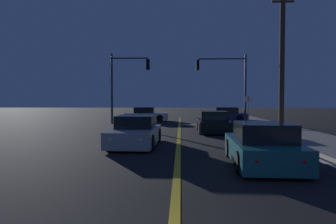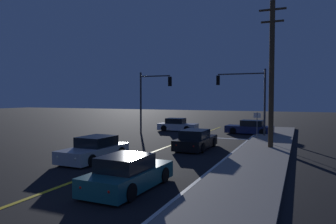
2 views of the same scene
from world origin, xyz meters
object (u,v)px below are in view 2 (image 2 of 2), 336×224
at_px(car_side_waiting_teal, 128,174).
at_px(car_lead_oncoming_black, 196,140).
at_px(car_mid_block_navy, 250,128).
at_px(utility_pole_right, 272,73).
at_px(traffic_signal_near_right, 247,91).
at_px(traffic_signal_far_left, 151,93).
at_px(car_parked_curb_white, 177,125).
at_px(car_following_oncoming_silver, 95,150).
at_px(street_sign_corner, 257,122).

bearing_deg(car_side_waiting_teal, car_lead_oncoming_black, 94.90).
distance_m(car_mid_block_navy, utility_pole_right, 10.31).
height_order(car_lead_oncoming_black, traffic_signal_near_right, traffic_signal_near_right).
xyz_separation_m(traffic_signal_near_right, traffic_signal_far_left, (-9.01, -1.40, -0.13)).
relative_size(car_parked_curb_white, utility_pole_right, 0.42).
bearing_deg(car_parked_curb_white, car_lead_oncoming_black, 25.52).
xyz_separation_m(car_parked_curb_white, car_following_oncoming_silver, (1.33, -16.52, 0.00)).
bearing_deg(street_sign_corner, car_side_waiting_teal, -100.32).
relative_size(car_side_waiting_teal, car_following_oncoming_silver, 0.98).
relative_size(car_following_oncoming_silver, traffic_signal_near_right, 0.74).
height_order(car_side_waiting_teal, traffic_signal_far_left, traffic_signal_far_left).
bearing_deg(traffic_signal_far_left, car_parked_curb_white, 66.45).
bearing_deg(car_side_waiting_teal, traffic_signal_far_left, 115.11).
bearing_deg(car_following_oncoming_silver, traffic_signal_near_right, -111.30).
bearing_deg(car_lead_oncoming_black, utility_pole_right, 20.98).
relative_size(car_lead_oncoming_black, utility_pole_right, 0.45).
bearing_deg(street_sign_corner, traffic_signal_far_left, 172.24).
height_order(car_mid_block_navy, utility_pole_right, utility_pole_right).
distance_m(car_following_oncoming_silver, utility_pole_right, 12.70).
distance_m(car_side_waiting_teal, street_sign_corner, 16.22).
bearing_deg(utility_pole_right, car_side_waiting_teal, -109.75).
bearing_deg(car_side_waiting_teal, car_following_oncoming_silver, 139.76).
bearing_deg(utility_pole_right, car_mid_block_navy, 106.80).
bearing_deg(traffic_signal_far_left, car_mid_block_navy, 21.11).
relative_size(car_following_oncoming_silver, traffic_signal_far_left, 0.75).
distance_m(car_lead_oncoming_black, utility_pole_right, 6.90).
xyz_separation_m(car_mid_block_navy, street_sign_corner, (1.26, -4.88, 1.00)).
height_order(car_side_waiting_teal, utility_pole_right, utility_pole_right).
bearing_deg(car_lead_oncoming_black, traffic_signal_far_left, 134.34).
height_order(car_mid_block_navy, street_sign_corner, street_sign_corner).
relative_size(traffic_signal_near_right, street_sign_corner, 2.61).
relative_size(car_following_oncoming_silver, utility_pole_right, 0.45).
xyz_separation_m(car_following_oncoming_silver, traffic_signal_near_right, (6.22, 14.56, 3.52)).
distance_m(car_parked_curb_white, car_mid_block_navy, 7.55).
bearing_deg(car_side_waiting_teal, traffic_signal_near_right, 87.06).
xyz_separation_m(car_side_waiting_teal, car_lead_oncoming_black, (-0.51, 10.18, 0.00)).
relative_size(traffic_signal_near_right, utility_pole_right, 0.61).
xyz_separation_m(car_parked_curb_white, car_mid_block_navy, (7.55, 0.12, 0.00)).
xyz_separation_m(traffic_signal_far_left, street_sign_corner, (10.28, -1.40, -2.39)).
height_order(traffic_signal_far_left, street_sign_corner, traffic_signal_far_left).
relative_size(car_side_waiting_teal, street_sign_corner, 1.88).
bearing_deg(street_sign_corner, utility_pole_right, -70.46).
bearing_deg(car_side_waiting_teal, street_sign_corner, 81.73).
height_order(utility_pole_right, street_sign_corner, utility_pole_right).
relative_size(car_parked_curb_white, car_mid_block_navy, 0.91).
bearing_deg(car_mid_block_navy, traffic_signal_far_left, 113.70).
height_order(car_following_oncoming_silver, traffic_signal_near_right, traffic_signal_near_right).
height_order(traffic_signal_far_left, utility_pole_right, utility_pole_right).
bearing_deg(traffic_signal_near_right, car_parked_curb_white, -14.58).
bearing_deg(utility_pole_right, traffic_signal_near_right, 111.56).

